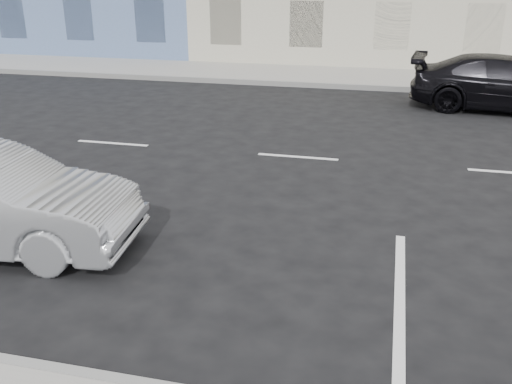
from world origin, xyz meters
TOP-DOWN VIEW (x-y plane):
  - ground at (0.00, 0.00)m, footprint 120.00×120.00m
  - sidewalk_far at (-5.00, 8.70)m, footprint 80.00×3.40m
  - curb_far at (-5.00, 7.00)m, footprint 80.00×0.12m
  - car_far at (2.56, 5.18)m, footprint 5.00×2.44m

SIDE VIEW (x-z plane):
  - ground at x=0.00m, z-range 0.00..0.00m
  - sidewalk_far at x=-5.00m, z-range 0.00..0.15m
  - curb_far at x=-5.00m, z-range 0.00..0.16m
  - car_far at x=2.56m, z-range 0.00..1.40m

